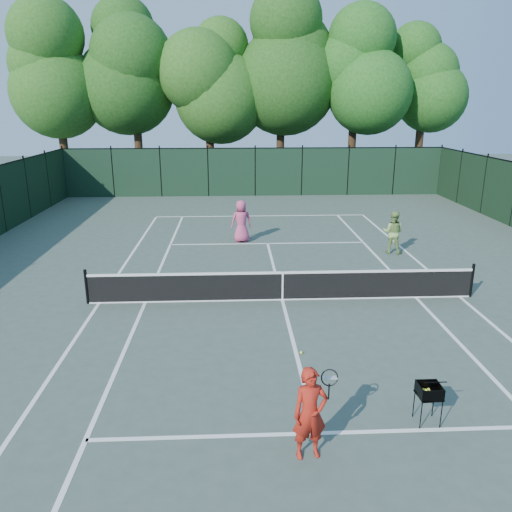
{
  "coord_description": "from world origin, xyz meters",
  "views": [
    {
      "loc": [
        -1.46,
        -13.99,
        5.68
      ],
      "look_at": [
        -0.75,
        1.0,
        1.1
      ],
      "focal_mm": 35.0,
      "sensor_mm": 36.0,
      "label": 1
    }
  ],
  "objects_px": {
    "player_pink": "(241,221)",
    "ball_hopper": "(429,391)",
    "player_green": "(393,232)",
    "loose_ball_midcourt": "(301,352)",
    "coach": "(310,413)"
  },
  "relations": [
    {
      "from": "player_pink",
      "to": "player_green",
      "type": "height_order",
      "value": "player_pink"
    },
    {
      "from": "coach",
      "to": "loose_ball_midcourt",
      "type": "bearing_deg",
      "value": 74.8
    },
    {
      "from": "loose_ball_midcourt",
      "to": "ball_hopper",
      "type": "bearing_deg",
      "value": -54.53
    },
    {
      "from": "ball_hopper",
      "to": "loose_ball_midcourt",
      "type": "bearing_deg",
      "value": 120.53
    },
    {
      "from": "coach",
      "to": "loose_ball_midcourt",
      "type": "relative_size",
      "value": 23.88
    },
    {
      "from": "player_pink",
      "to": "ball_hopper",
      "type": "relative_size",
      "value": 2.29
    },
    {
      "from": "player_pink",
      "to": "ball_hopper",
      "type": "height_order",
      "value": "player_pink"
    },
    {
      "from": "coach",
      "to": "ball_hopper",
      "type": "xyz_separation_m",
      "value": [
        2.32,
        0.8,
        -0.15
      ]
    },
    {
      "from": "ball_hopper",
      "to": "loose_ball_midcourt",
      "type": "xyz_separation_m",
      "value": [
        -1.96,
        2.76,
        -0.63
      ]
    },
    {
      "from": "player_green",
      "to": "loose_ball_midcourt",
      "type": "distance_m",
      "value": 9.5
    },
    {
      "from": "player_green",
      "to": "loose_ball_midcourt",
      "type": "relative_size",
      "value": 24.82
    },
    {
      "from": "coach",
      "to": "loose_ball_midcourt",
      "type": "distance_m",
      "value": 3.66
    },
    {
      "from": "player_green",
      "to": "ball_hopper",
      "type": "xyz_separation_m",
      "value": [
        -2.75,
        -10.96,
        -0.18
      ]
    },
    {
      "from": "loose_ball_midcourt",
      "to": "player_green",
      "type": "bearing_deg",
      "value": 60.1
    },
    {
      "from": "player_pink",
      "to": "ball_hopper",
      "type": "xyz_separation_m",
      "value": [
        3.19,
        -12.93,
        -0.24
      ]
    }
  ]
}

